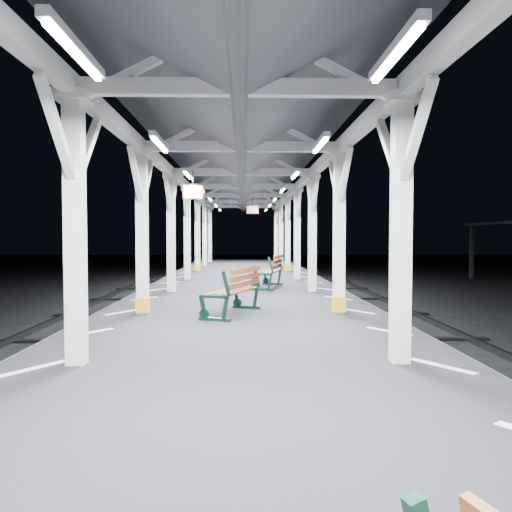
{
  "coord_description": "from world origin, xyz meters",
  "views": [
    {
      "loc": [
        0.06,
        -8.13,
        2.58
      ],
      "look_at": [
        0.29,
        1.33,
        2.2
      ],
      "focal_mm": 35.0,
      "sensor_mm": 36.0,
      "label": 1
    }
  ],
  "objects": [
    {
      "name": "ground",
      "position": [
        0.0,
        0.0,
        0.0
      ],
      "size": [
        120.0,
        120.0,
        0.0
      ],
      "primitive_type": "plane",
      "color": "black",
      "rests_on": "ground"
    },
    {
      "name": "platform",
      "position": [
        0.0,
        0.0,
        0.5
      ],
      "size": [
        6.0,
        50.0,
        1.0
      ],
      "primitive_type": "cube",
      "color": "black",
      "rests_on": "ground"
    },
    {
      "name": "hazard_stripes_left",
      "position": [
        -2.45,
        0.0,
        1.0
      ],
      "size": [
        1.0,
        48.0,
        0.01
      ],
      "primitive_type": "cube",
      "color": "silver",
      "rests_on": "platform"
    },
    {
      "name": "hazard_stripes_right",
      "position": [
        2.45,
        0.0,
        1.0
      ],
      "size": [
        1.0,
        48.0,
        0.01
      ],
      "primitive_type": "cube",
      "color": "silver",
      "rests_on": "platform"
    },
    {
      "name": "canopy",
      "position": [
        0.0,
        -0.02,
        4.56
      ],
      "size": [
        5.4,
        49.0,
        4.65
      ],
      "color": "silver",
      "rests_on": "platform"
    },
    {
      "name": "bench_mid",
      "position": [
        -0.09,
        1.82,
        1.51
      ],
      "size": [
        1.21,
        1.86,
        0.95
      ],
      "rotation": [
        0.0,
        0.0,
        -0.36
      ],
      "color": "black",
      "rests_on": "platform"
    },
    {
      "name": "bench_far",
      "position": [
        0.89,
        7.05,
        1.53
      ],
      "size": [
        1.07,
        1.95,
        1.0
      ],
      "rotation": [
        0.0,
        0.0,
        -0.22
      ],
      "color": "black",
      "rests_on": "platform"
    }
  ]
}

